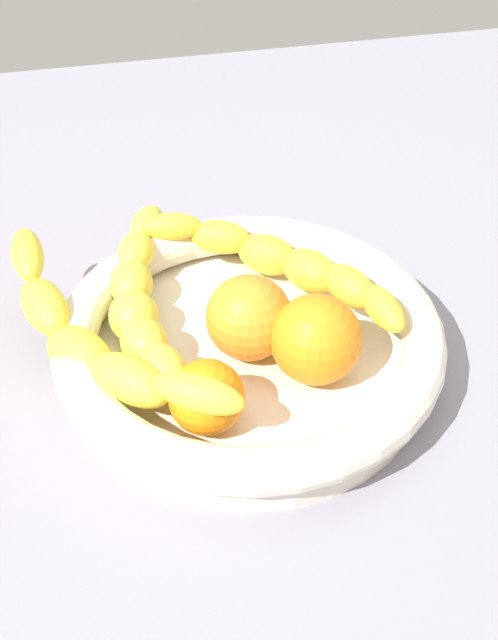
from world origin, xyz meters
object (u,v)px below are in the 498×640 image
banana_draped_left (283,262)px  orange_front (250,318)px  fruit_bowl (249,343)px  orange_mid_left (207,397)px  banana_draped_right (89,340)px  banana_arching_top (145,309)px  orange_mid_right (316,339)px

banana_draped_left → orange_front: (-4.21, -6.62, 0.41)cm
fruit_bowl → orange_mid_left: (-4.42, -6.66, 1.88)cm
banana_draped_right → orange_front: orange_front is taller
fruit_bowl → banana_draped_right: banana_draped_right is taller
banana_draped_left → banana_arching_top: banana_draped_left is taller
fruit_bowl → orange_front: size_ratio=4.54×
banana_draped_right → orange_front: size_ratio=3.71×
banana_draped_left → orange_front: orange_front is taller
banana_draped_right → orange_mid_left: (7.26, -6.92, -0.48)cm
banana_arching_top → orange_front: (7.36, -3.61, 0.65)cm
banana_arching_top → fruit_bowl: bearing=-25.7°
banana_draped_left → banana_draped_right: 17.13cm
orange_mid_right → banana_draped_left: bearing=89.2°
banana_draped_right → orange_mid_left: 10.04cm
orange_front → fruit_bowl: bearing=117.3°
banana_arching_top → orange_mid_right: bearing=-31.4°
fruit_bowl → banana_arching_top: banana_arching_top is taller
fruit_bowl → banana_draped_left: 8.07cm
banana_draped_left → banana_draped_right: (-15.94, -6.27, 0.28)cm
fruit_bowl → orange_mid_right: (4.11, -3.45, 2.56)cm
banana_arching_top → orange_front: bearing=-26.1°
orange_front → orange_mid_right: 5.28cm
banana_draped_left → banana_arching_top: (-11.58, -3.01, -0.25)cm
fruit_bowl → banana_arching_top: bearing=154.3°
orange_front → orange_mid_right: (4.07, -3.37, 0.08)cm
banana_draped_left → orange_mid_right: orange_mid_right is taller
banana_draped_left → banana_draped_right: banana_draped_right is taller
banana_arching_top → orange_mid_right: (11.43, -6.98, 0.73)cm
orange_front → orange_mid_left: orange_front is taller
fruit_bowl → banana_draped_right: size_ratio=1.22×
banana_arching_top → orange_mid_left: bearing=-74.1°
banana_arching_top → orange_mid_left: 10.59cm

